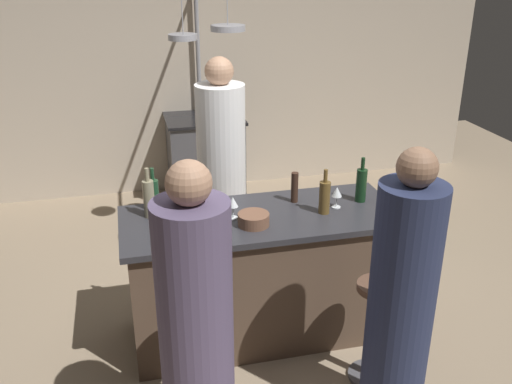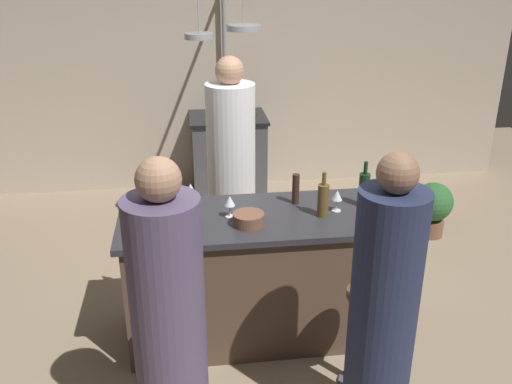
{
  "view_description": "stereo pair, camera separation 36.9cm",
  "coord_description": "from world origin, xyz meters",
  "px_view_note": "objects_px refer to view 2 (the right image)",
  "views": [
    {
      "loc": [
        -0.8,
        -3.16,
        2.45
      ],
      "look_at": [
        0.0,
        0.15,
        1.0
      ],
      "focal_mm": 39.31,
      "sensor_mm": 36.0,
      "label": 1
    },
    {
      "loc": [
        -0.44,
        -3.22,
        2.45
      ],
      "look_at": [
        0.0,
        0.15,
        1.0
      ],
      "focal_mm": 39.31,
      "sensor_mm": 36.0,
      "label": 2
    }
  ],
  "objects_px": {
    "wine_bottle_green": "(155,190)",
    "mixing_bowl_blue": "(171,227)",
    "mixing_bowl_wooden": "(249,219)",
    "pepper_mill": "(296,189)",
    "wine_bottle_red": "(364,189)",
    "guest_right": "(383,316)",
    "chef": "(232,178)",
    "wine_bottle_white": "(149,193)",
    "wine_glass_near_left_guest": "(337,196)",
    "wine_glass_by_chef": "(191,189)",
    "wine_bottle_amber": "(323,200)",
    "stove_range": "(229,156)",
    "bar_stool_left": "(176,351)",
    "guest_left": "(170,334)",
    "wine_glass_near_right_guest": "(230,202)",
    "potted_plant": "(433,206)",
    "bar_stool_right": "(365,335)"
  },
  "relations": [
    {
      "from": "pepper_mill",
      "to": "wine_glass_near_right_guest",
      "type": "distance_m",
      "value": 0.48
    },
    {
      "from": "wine_bottle_white",
      "to": "bar_stool_left",
      "type": "bearing_deg",
      "value": -79.86
    },
    {
      "from": "wine_bottle_red",
      "to": "mixing_bowl_blue",
      "type": "xyz_separation_m",
      "value": [
        -1.26,
        -0.23,
        -0.08
      ]
    },
    {
      "from": "wine_glass_by_chef",
      "to": "bar_stool_left",
      "type": "bearing_deg",
      "value": -98.68
    },
    {
      "from": "mixing_bowl_wooden",
      "to": "wine_glass_by_chef",
      "type": "bearing_deg",
      "value": 133.51
    },
    {
      "from": "chef",
      "to": "wine_glass_by_chef",
      "type": "relative_size",
      "value": 12.14
    },
    {
      "from": "stove_range",
      "to": "wine_bottle_green",
      "type": "distance_m",
      "value": 2.37
    },
    {
      "from": "wine_bottle_green",
      "to": "mixing_bowl_blue",
      "type": "distance_m",
      "value": 0.44
    },
    {
      "from": "guest_right",
      "to": "mixing_bowl_wooden",
      "type": "xyz_separation_m",
      "value": [
        -0.59,
        0.83,
        0.18
      ]
    },
    {
      "from": "guest_right",
      "to": "mixing_bowl_wooden",
      "type": "relative_size",
      "value": 8.32
    },
    {
      "from": "wine_bottle_green",
      "to": "mixing_bowl_wooden",
      "type": "relative_size",
      "value": 1.48
    },
    {
      "from": "chef",
      "to": "wine_bottle_green",
      "type": "bearing_deg",
      "value": -132.07
    },
    {
      "from": "stove_range",
      "to": "guest_right",
      "type": "height_order",
      "value": "guest_right"
    },
    {
      "from": "stove_range",
      "to": "bar_stool_left",
      "type": "distance_m",
      "value": 3.12
    },
    {
      "from": "stove_range",
      "to": "guest_left",
      "type": "distance_m",
      "value": 3.5
    },
    {
      "from": "chef",
      "to": "wine_bottle_white",
      "type": "xyz_separation_m",
      "value": [
        -0.6,
        -0.72,
        0.21
      ]
    },
    {
      "from": "bar_stool_left",
      "to": "potted_plant",
      "type": "height_order",
      "value": "bar_stool_left"
    },
    {
      "from": "bar_stool_right",
      "to": "wine_bottle_amber",
      "type": "distance_m",
      "value": 0.86
    },
    {
      "from": "wine_bottle_green",
      "to": "bar_stool_right",
      "type": "bearing_deg",
      "value": -35.55
    },
    {
      "from": "guest_left",
      "to": "bar_stool_right",
      "type": "bearing_deg",
      "value": 18.27
    },
    {
      "from": "chef",
      "to": "guest_left",
      "type": "relative_size",
      "value": 1.06
    },
    {
      "from": "stove_range",
      "to": "bar_stool_right",
      "type": "xyz_separation_m",
      "value": [
        0.55,
        -3.07,
        -0.07
      ]
    },
    {
      "from": "wine_bottle_amber",
      "to": "bar_stool_right",
      "type": "bearing_deg",
      "value": -74.99
    },
    {
      "from": "pepper_mill",
      "to": "wine_bottle_red",
      "type": "bearing_deg",
      "value": -11.96
    },
    {
      "from": "pepper_mill",
      "to": "mixing_bowl_blue",
      "type": "bearing_deg",
      "value": -158.41
    },
    {
      "from": "wine_bottle_white",
      "to": "chef",
      "type": "bearing_deg",
      "value": 50.38
    },
    {
      "from": "stove_range",
      "to": "wine_bottle_amber",
      "type": "bearing_deg",
      "value": -80.9
    },
    {
      "from": "pepper_mill",
      "to": "wine_bottle_green",
      "type": "height_order",
      "value": "wine_bottle_green"
    },
    {
      "from": "guest_left",
      "to": "wine_glass_near_left_guest",
      "type": "height_order",
      "value": "guest_left"
    },
    {
      "from": "wine_glass_by_chef",
      "to": "mixing_bowl_blue",
      "type": "relative_size",
      "value": 0.71
    },
    {
      "from": "chef",
      "to": "mixing_bowl_wooden",
      "type": "xyz_separation_m",
      "value": [
        0.02,
        -1.0,
        0.12
      ]
    },
    {
      "from": "wine_glass_near_left_guest",
      "to": "wine_glass_by_chef",
      "type": "relative_size",
      "value": 1.0
    },
    {
      "from": "wine_bottle_white",
      "to": "mixing_bowl_wooden",
      "type": "xyz_separation_m",
      "value": [
        0.61,
        -0.28,
        -0.09
      ]
    },
    {
      "from": "wine_glass_by_chef",
      "to": "mixing_bowl_wooden",
      "type": "height_order",
      "value": "wine_glass_by_chef"
    },
    {
      "from": "guest_left",
      "to": "potted_plant",
      "type": "xyz_separation_m",
      "value": [
        2.36,
        2.24,
        -0.48
      ]
    },
    {
      "from": "wine_bottle_white",
      "to": "wine_glass_near_right_guest",
      "type": "height_order",
      "value": "wine_bottle_white"
    },
    {
      "from": "wine_bottle_green",
      "to": "wine_bottle_amber",
      "type": "xyz_separation_m",
      "value": [
        1.06,
        -0.31,
        0.0
      ]
    },
    {
      "from": "guest_left",
      "to": "wine_bottle_amber",
      "type": "height_order",
      "value": "guest_left"
    },
    {
      "from": "stove_range",
      "to": "wine_glass_by_chef",
      "type": "distance_m",
      "value": 2.32
    },
    {
      "from": "guest_left",
      "to": "mixing_bowl_blue",
      "type": "height_order",
      "value": "guest_left"
    },
    {
      "from": "wine_bottle_white",
      "to": "guest_left",
      "type": "bearing_deg",
      "value": -83.37
    },
    {
      "from": "mixing_bowl_wooden",
      "to": "mixing_bowl_blue",
      "type": "bearing_deg",
      "value": -174.59
    },
    {
      "from": "wine_bottle_amber",
      "to": "mixing_bowl_blue",
      "type": "xyz_separation_m",
      "value": [
        -0.96,
        -0.11,
        -0.08
      ]
    },
    {
      "from": "bar_stool_right",
      "to": "mixing_bowl_wooden",
      "type": "xyz_separation_m",
      "value": [
        -0.63,
        0.49,
        0.56
      ]
    },
    {
      "from": "pepper_mill",
      "to": "wine_glass_near_left_guest",
      "type": "bearing_deg",
      "value": -32.72
    },
    {
      "from": "wine_glass_by_chef",
      "to": "guest_left",
      "type": "bearing_deg",
      "value": -96.34
    },
    {
      "from": "bar_stool_left",
      "to": "guest_right",
      "type": "height_order",
      "value": "guest_right"
    },
    {
      "from": "bar_stool_left",
      "to": "guest_right",
      "type": "relative_size",
      "value": 0.42
    },
    {
      "from": "guest_left",
      "to": "wine_bottle_red",
      "type": "distance_m",
      "value": 1.67
    },
    {
      "from": "wine_glass_near_left_guest",
      "to": "wine_glass_by_chef",
      "type": "bearing_deg",
      "value": 165.75
    }
  ]
}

